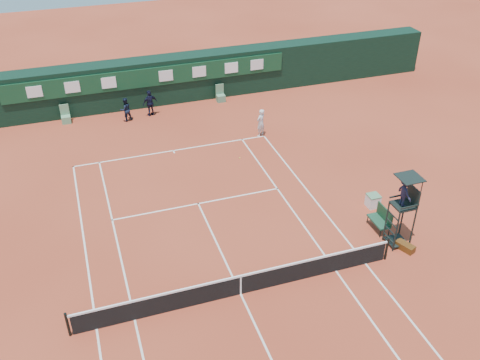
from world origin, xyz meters
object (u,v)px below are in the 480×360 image
(tennis_net, at_px, (241,284))
(player, at_px, (261,123))
(player_bench, at_px, (381,218))
(cooler, at_px, (373,201))
(umpire_chair, at_px, (405,197))

(tennis_net, relative_size, player, 7.66)
(player_bench, height_order, cooler, player_bench)
(player, bearing_deg, tennis_net, 35.37)
(player_bench, bearing_deg, cooler, 70.56)
(tennis_net, distance_m, umpire_chair, 7.67)
(umpire_chair, bearing_deg, player, 100.37)
(tennis_net, height_order, umpire_chair, umpire_chair)
(umpire_chair, distance_m, cooler, 3.54)
(tennis_net, xyz_separation_m, player_bench, (7.29, 1.88, 0.09))
(umpire_chair, relative_size, player_bench, 2.85)
(tennis_net, height_order, player, player)
(player, bearing_deg, player_bench, 70.17)
(player_bench, relative_size, player, 0.71)
(player_bench, distance_m, player, 10.35)
(tennis_net, height_order, cooler, tennis_net)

